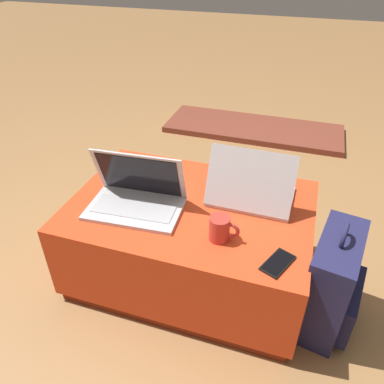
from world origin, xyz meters
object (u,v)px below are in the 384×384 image
Objects in this scene: cell_phone at (278,263)px; laptop_near at (136,197)px; coffee_mug at (221,229)px; laptop_far at (251,191)px; backpack at (332,285)px.

laptop_near is at bearing -170.64° from cell_phone.
laptop_near is at bearing 167.26° from coffee_mug.
laptop_near is at bearing 23.89° from laptop_far.
laptop_far reaches higher than coffee_mug.
backpack is 0.50m from coffee_mug.
laptop_near is 0.84m from backpack.
laptop_far reaches higher than cell_phone.
laptop_near is 3.44× the size of coffee_mug.
laptop_near is 0.38m from coffee_mug.
backpack is at bearing 58.28° from cell_phone.
laptop_far is 0.37m from cell_phone.
laptop_near reaches higher than coffee_mug.
cell_phone is 1.32× the size of coffee_mug.
cell_phone is 0.33m from backpack.
laptop_near is 0.61m from cell_phone.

